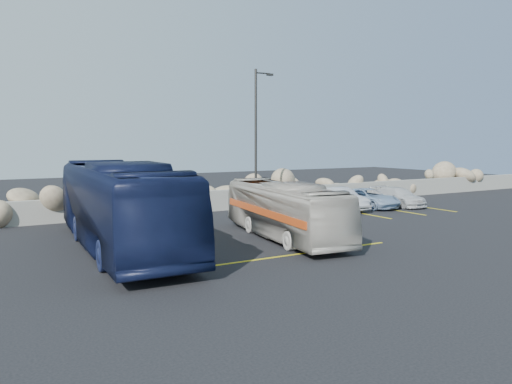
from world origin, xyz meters
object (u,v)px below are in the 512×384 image
tour_coach (120,205)px  car_b (340,199)px  car_d (368,198)px  car_c (398,197)px  lamppost (257,137)px  vintage_bus (284,210)px

tour_coach → car_b: size_ratio=2.96×
tour_coach → car_d: tour_coach is taller
car_c → tour_coach: bearing=-165.2°
lamppost → car_b: size_ratio=1.98×
lamppost → car_b: bearing=-10.5°
tour_coach → car_d: 16.90m
lamppost → car_d: (7.37, -0.96, -3.71)m
lamppost → car_d: bearing=-7.4°
tour_coach → car_d: size_ratio=2.82×
car_c → car_d: (-2.20, 0.37, 0.00)m
car_d → tour_coach: bearing=-171.4°
vintage_bus → car_d: 11.28m
lamppost → car_b: (5.18, -0.96, -3.63)m
lamppost → vintage_bus: (-2.44, -6.49, -3.10)m
car_b → car_c: 4.41m
vintage_bus → car_b: 9.43m
lamppost → tour_coach: lamppost is taller
car_d → car_c: bearing=-15.3°
lamppost → car_c: size_ratio=1.99×
lamppost → vintage_bus: lamppost is taller
tour_coach → car_c: 18.95m
car_b → car_c: size_ratio=1.00×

